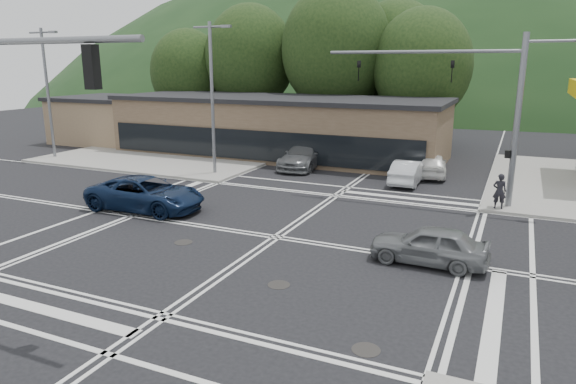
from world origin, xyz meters
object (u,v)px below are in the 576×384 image
at_px(car_queue_a, 408,172).
at_px(pedestrian, 499,191).
at_px(car_northbound, 304,156).
at_px(car_queue_b, 432,165).
at_px(car_blue_west, 146,194).
at_px(car_grey_center, 429,245).

relative_size(car_queue_a, pedestrian, 2.51).
bearing_deg(car_northbound, car_queue_a, -16.32).
relative_size(car_queue_b, car_northbound, 0.76).
distance_m(car_blue_west, car_grey_center, 13.22).
distance_m(car_queue_a, car_northbound, 7.34).
xyz_separation_m(car_grey_center, car_queue_a, (-3.11, 11.80, 0.01)).
bearing_deg(car_grey_center, car_blue_west, -94.75).
xyz_separation_m(car_blue_west, pedestrian, (15.02, 6.47, 0.19)).
bearing_deg(pedestrian, car_queue_b, -66.57).
distance_m(car_grey_center, car_queue_a, 12.21).
distance_m(car_blue_west, pedestrian, 16.36).
relative_size(car_blue_west, car_grey_center, 1.41).
relative_size(car_grey_center, car_queue_a, 0.96).
bearing_deg(car_northbound, car_blue_west, -105.85).
bearing_deg(car_blue_west, car_queue_a, -46.19).
bearing_deg(car_northbound, pedestrian, -27.89).
distance_m(car_queue_b, pedestrian, 7.66).
xyz_separation_m(car_queue_b, pedestrian, (4.04, -6.50, 0.27)).
xyz_separation_m(car_queue_b, car_northbound, (-8.07, -0.74, 0.09)).
distance_m(car_queue_a, car_queue_b, 2.67).
bearing_deg(car_blue_west, car_grey_center, -98.17).
relative_size(car_blue_west, car_queue_a, 1.35).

